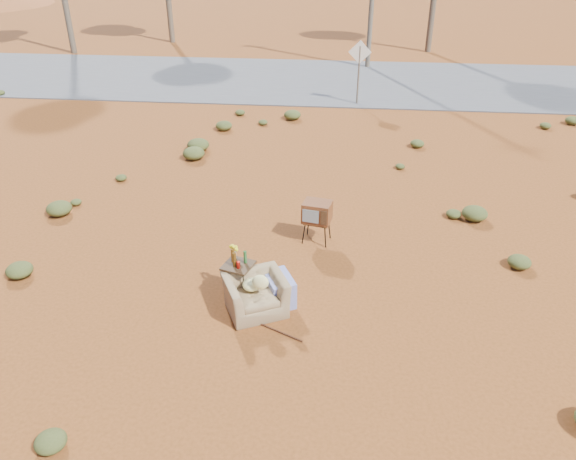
{
  "coord_description": "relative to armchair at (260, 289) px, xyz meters",
  "views": [
    {
      "loc": [
        0.99,
        -7.58,
        5.92
      ],
      "look_at": [
        0.11,
        1.4,
        0.8
      ],
      "focal_mm": 35.0,
      "sensor_mm": 36.0,
      "label": 1
    }
  ],
  "objects": [
    {
      "name": "ground",
      "position": [
        0.24,
        -0.05,
        -0.4
      ],
      "size": [
        140.0,
        140.0,
        0.0
      ],
      "primitive_type": "plane",
      "color": "brown",
      "rests_on": "ground"
    },
    {
      "name": "road_sign",
      "position": [
        1.74,
        11.95,
        1.1
      ],
      "size": [
        0.78,
        0.06,
        2.19
      ],
      "color": "brown",
      "rests_on": "ground"
    },
    {
      "name": "tv_unit",
      "position": [
        0.83,
        2.35,
        0.26
      ],
      "size": [
        0.63,
        0.55,
        0.89
      ],
      "rotation": [
        0.0,
        0.0,
        -0.2
      ],
      "color": "black",
      "rests_on": "ground"
    },
    {
      "name": "highway",
      "position": [
        0.24,
        14.95,
        -0.38
      ],
      "size": [
        140.0,
        7.0,
        0.04
      ],
      "primitive_type": "cube",
      "color": "#565659",
      "rests_on": "ground"
    },
    {
      "name": "rusty_bar",
      "position": [
        0.21,
        -0.52,
        -0.39
      ],
      "size": [
        1.16,
        0.61,
        0.03
      ],
      "primitive_type": "cylinder",
      "rotation": [
        0.0,
        1.57,
        -0.47
      ],
      "color": "#512B15",
      "rests_on": "ground"
    },
    {
      "name": "side_table",
      "position": [
        -0.43,
        0.32,
        0.3
      ],
      "size": [
        0.59,
        0.59,
        0.96
      ],
      "rotation": [
        0.0,
        0.0,
        -0.3
      ],
      "color": "#3B2815",
      "rests_on": "ground"
    },
    {
      "name": "armchair",
      "position": [
        0.0,
        0.0,
        0.0
      ],
      "size": [
        1.28,
        1.17,
        0.86
      ],
      "rotation": [
        0.0,
        0.0,
        0.45
      ],
      "color": "olive",
      "rests_on": "ground"
    },
    {
      "name": "scrub_patch",
      "position": [
        -0.59,
        4.36,
        -0.26
      ],
      "size": [
        17.49,
        8.07,
        0.33
      ],
      "color": "#454D21",
      "rests_on": "ground"
    }
  ]
}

